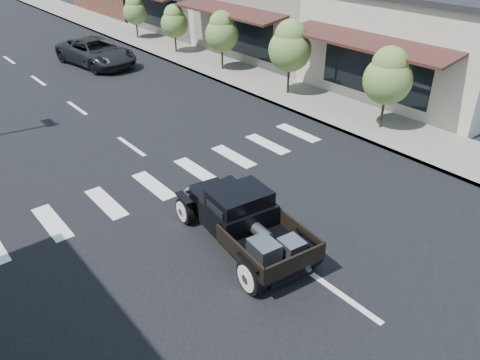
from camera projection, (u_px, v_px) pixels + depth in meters
ground at (256, 236)px, 12.40m from camera, size 120.00×120.00×0.00m
road at (53, 91)px, 22.50m from camera, size 14.00×80.00×0.02m
road_markings at (97, 122)px, 19.13m from camera, size 12.00×60.00×0.06m
sidewalk_right at (198, 59)px, 27.13m from camera, size 3.00×80.00×0.15m
storefront_near at (441, 39)px, 22.20m from camera, size 10.00×9.00×4.50m
storefront_mid at (304, 12)px, 28.27m from camera, size 10.00×9.00×4.50m
small_tree_a at (386, 90)px, 17.59m from camera, size 1.82×1.82×3.03m
small_tree_b at (289, 59)px, 21.04m from camera, size 1.92×1.92×3.20m
small_tree_c at (222, 42)px, 24.50m from camera, size 1.74×1.74×2.90m
small_tree_d at (175, 29)px, 27.68m from camera, size 1.58×1.58×2.64m
small_tree_e at (136, 17)px, 30.93m from camera, size 1.57×1.57×2.62m
hotrod_pickup at (244, 220)px, 11.70m from camera, size 2.53×4.61×1.53m
second_car at (96, 52)px, 25.96m from camera, size 3.15×5.56×1.46m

